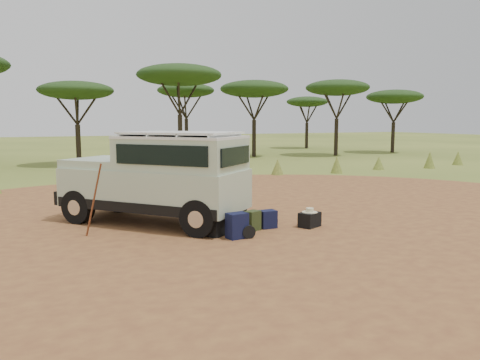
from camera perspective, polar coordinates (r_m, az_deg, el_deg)
name	(u,v)px	position (r m, az deg, el deg)	size (l,w,h in m)	color
ground	(249,226)	(11.62, 1.07, -5.57)	(140.00, 140.00, 0.00)	#556724
dirt_clearing	(249,225)	(11.62, 1.07, -5.55)	(23.00, 23.00, 0.01)	#966131
grass_fringe	(159,173)	(19.64, -9.85, 0.81)	(36.60, 1.60, 0.90)	#556724
acacia_treeline	(119,83)	(30.61, -14.49, 11.36)	(46.70, 13.20, 6.26)	black
safari_vehicle	(159,180)	(11.84, -9.85, 0.04)	(4.50, 4.77, 2.31)	#AFC2A6
walking_staff	(94,200)	(10.87, -17.40, -2.38)	(0.04, 0.04, 1.69)	brown
backpack_black	(216,223)	(10.54, -2.92, -5.28)	(0.43, 0.32, 0.59)	black
backpack_navy	(237,226)	(10.32, -0.37, -5.60)	(0.44, 0.31, 0.57)	#12153B
backpack_olive	(253,221)	(11.04, 1.56, -5.00)	(0.34, 0.25, 0.48)	#323E1C
duffel_navy	(268,219)	(11.32, 3.41, -4.80)	(0.39, 0.29, 0.44)	#12153B
hard_case	(310,220)	(11.55, 8.48, -4.81)	(0.51, 0.36, 0.36)	black
stuff_sack	(247,231)	(10.42, 0.84, -6.24)	(0.30, 0.30, 0.30)	black
safari_hat	(310,211)	(11.51, 8.50, -3.73)	(0.38, 0.38, 0.11)	beige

